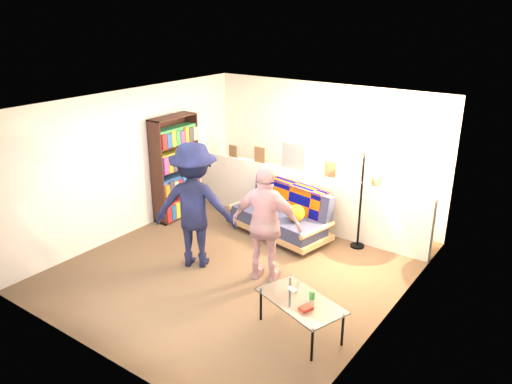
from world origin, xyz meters
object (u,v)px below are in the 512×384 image
Objects in this scene: futon_sofa at (282,216)px; person_right at (266,224)px; person_left at (195,205)px; bookshelf at (176,171)px; floor_lamp at (364,177)px; coffee_table at (301,302)px.

person_right is (0.60, -1.36, 0.49)m from futon_sofa.
person_right is (1.10, 0.22, -0.09)m from person_left.
futon_sofa is at bearing 12.17° from bookshelf.
floor_lamp is 0.98× the size of person_right.
coffee_table is 0.63× the size of person_left.
coffee_table is 2.27m from person_left.
floor_lamp is (-0.40, 2.49, 0.76)m from coffee_table.
person_left reaches higher than floor_lamp.
floor_lamp is at bearing 15.73° from futon_sofa.
futon_sofa is at bearing -135.63° from person_left.
futon_sofa is 1.57m from person_right.
person_right is (2.60, -0.93, -0.02)m from bookshelf.
floor_lamp is at bearing -124.73° from person_right.
person_left is at bearing 165.10° from coffee_table.
bookshelf is (-2.00, -0.43, 0.52)m from futon_sofa.
floor_lamp is 2.60m from person_left.
person_right reaches higher than futon_sofa.
bookshelf reaches higher than floor_lamp.
person_left reaches higher than coffee_table.
floor_lamp is at bearing -160.00° from person_left.
coffee_table is 2.63m from floor_lamp.
person_right is (-1.03, 0.79, 0.44)m from coffee_table.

